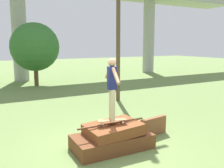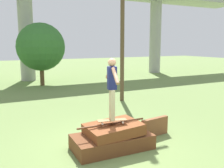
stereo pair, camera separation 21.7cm
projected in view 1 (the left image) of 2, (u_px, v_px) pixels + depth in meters
ground_plane at (112, 148)px, 6.85m from camera, size 80.00×80.00×0.00m
scrap_pile at (112, 137)px, 6.81m from camera, size 2.16×1.18×0.74m
scrap_plank_loose at (153, 126)px, 7.80m from camera, size 1.02×0.27×0.57m
skateboard at (112, 120)px, 6.68m from camera, size 0.82×0.38×0.09m
skater at (112, 85)px, 6.52m from camera, size 0.37×1.22×1.65m
utility_pole at (118, 15)px, 11.95m from camera, size 1.30×0.20×8.19m
tree_behind_left at (35, 47)px, 16.66m from camera, size 3.23×3.23×4.24m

